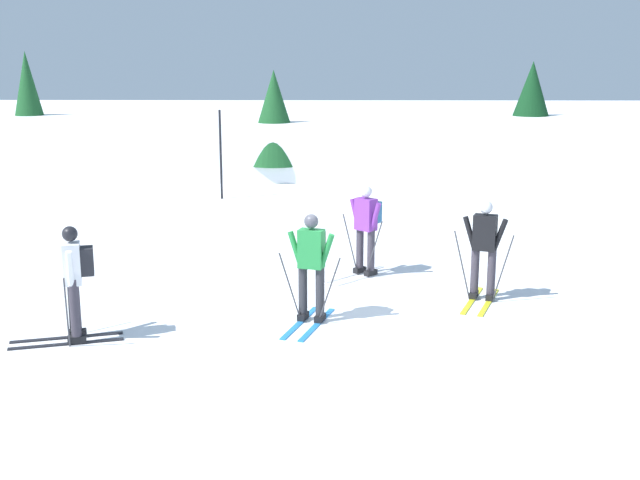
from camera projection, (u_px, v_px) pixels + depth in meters
ground_plane at (353, 319)px, 12.67m from camera, size 120.00×120.00×0.00m
far_snow_ridge at (342, 139)px, 30.13m from camera, size 80.00×9.60×1.90m
skier_white at (75, 277)px, 11.50m from camera, size 1.64×0.97×1.71m
skier_black at (484, 247)px, 13.45m from camera, size 0.95×1.63×1.71m
skier_green at (312, 262)px, 12.36m from camera, size 0.97×1.64×1.71m
skier_purple at (366, 225)px, 14.98m from camera, size 1.38×1.40×1.71m
trail_marker_pole at (221, 155)px, 22.84m from camera, size 0.07×0.07×2.54m
conifer_far_left at (531, 104)px, 28.65m from camera, size 1.97×1.97×3.83m
conifer_far_right at (274, 118)px, 25.92m from camera, size 1.90×1.90×3.58m
conifer_far_centre at (28, 100)px, 28.85m from camera, size 1.52×1.52×4.18m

